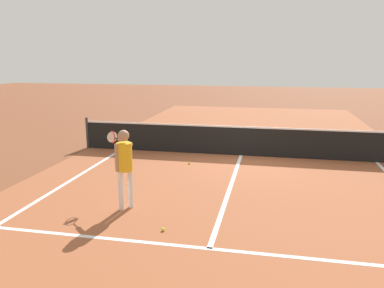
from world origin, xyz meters
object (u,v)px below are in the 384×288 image
object	(u,v)px
player_near	(124,160)
tennis_ball_near_net	(189,163)
tennis_ball_mid_court	(163,229)
net	(241,141)

from	to	relation	value
player_near	tennis_ball_near_net	world-z (taller)	player_near
tennis_ball_near_net	tennis_ball_mid_court	distance (m)	4.57
player_near	tennis_ball_near_net	bearing A→B (deg)	80.62
player_near	tennis_ball_near_net	xyz separation A→B (m)	(0.60, 3.62, -1.02)
player_near	net	bearing A→B (deg)	67.86
net	player_near	xyz separation A→B (m)	(-2.03, -4.98, 0.56)
tennis_ball_near_net	player_near	bearing A→B (deg)	-99.38
player_near	tennis_ball_mid_court	bearing A→B (deg)	-40.44
tennis_ball_near_net	tennis_ball_mid_court	xyz separation A→B (m)	(0.49, -4.55, 0.00)
player_near	tennis_ball_near_net	distance (m)	3.81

